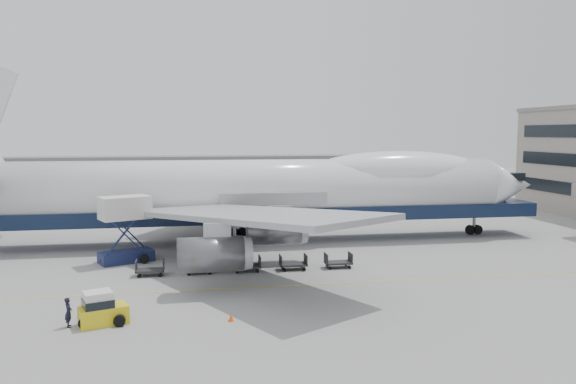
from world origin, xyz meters
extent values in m
plane|color=gray|center=(0.00, 0.00, 0.00)|extent=(260.00, 260.00, 0.00)
cube|color=gold|center=(0.00, -6.00, 0.01)|extent=(60.00, 0.15, 0.01)
cube|color=slate|center=(-10.00, 70.00, 3.50)|extent=(110.00, 8.00, 7.00)
cylinder|color=white|center=(0.00, 12.00, 5.70)|extent=(52.00, 6.40, 6.40)
cube|color=#0E1A35|center=(1.00, 12.00, 3.14)|extent=(60.00, 5.76, 1.50)
cone|color=white|center=(29.00, 12.00, 5.70)|extent=(6.00, 6.40, 6.40)
ellipsoid|color=white|center=(15.60, 12.00, 7.46)|extent=(20.67, 5.78, 4.56)
cube|color=#9EA0A3|center=(-3.00, -2.28, 5.10)|extent=(20.35, 26.74, 2.26)
cube|color=#9EA0A3|center=(-3.00, 26.28, 5.10)|extent=(20.35, 26.74, 2.26)
cylinder|color=#595B60|center=(-6.00, 31.00, 2.90)|extent=(4.80, 2.60, 2.60)
cylinder|color=#595B60|center=(0.00, 22.00, 2.90)|extent=(4.80, 2.60, 2.60)
cylinder|color=#595B60|center=(0.00, 2.00, 2.90)|extent=(4.80, 2.60, 2.60)
cylinder|color=#595B60|center=(-6.00, -7.00, 2.90)|extent=(4.80, 2.60, 2.60)
cylinder|color=slate|center=(25.00, 12.00, 1.25)|extent=(0.36, 0.36, 2.50)
cylinder|color=black|center=(25.00, 12.00, 0.55)|extent=(1.10, 0.45, 1.10)
cylinder|color=slate|center=(-3.00, 9.00, 1.25)|extent=(0.36, 0.36, 2.50)
cylinder|color=black|center=(-3.00, 9.00, 0.55)|extent=(1.10, 0.45, 1.10)
cylinder|color=slate|center=(-3.00, 15.00, 1.25)|extent=(0.36, 0.36, 2.50)
cylinder|color=black|center=(-3.00, 15.00, 0.55)|extent=(1.10, 0.45, 1.10)
cube|color=#1A2350|center=(-13.23, 4.50, 0.51)|extent=(5.19, 3.96, 1.03)
cube|color=silver|center=(-13.23, 4.50, 5.00)|extent=(4.92, 3.97, 2.06)
cube|color=#1A2350|center=(-13.23, 3.47, 2.80)|extent=(3.10, 1.47, 3.70)
cube|color=#1A2350|center=(-13.23, 5.53, 2.80)|extent=(3.10, 1.47, 3.70)
cube|color=slate|center=(-13.23, 6.00, 5.00)|extent=(2.51, 1.94, 0.15)
cylinder|color=black|center=(-14.92, 3.56, 0.42)|extent=(0.84, 0.33, 0.84)
cylinder|color=black|center=(-14.92, 5.44, 0.42)|extent=(0.84, 0.33, 0.84)
cylinder|color=black|center=(-11.55, 3.56, 0.42)|extent=(0.84, 0.33, 0.84)
cylinder|color=black|center=(-11.55, 5.44, 0.42)|extent=(0.84, 0.33, 0.84)
cube|color=yellow|center=(-12.79, -12.54, 0.56)|extent=(3.19, 2.38, 1.12)
cube|color=silver|center=(-13.08, -12.64, 1.58)|extent=(2.00, 1.88, 1.02)
cube|color=black|center=(-13.08, -12.64, 1.37)|extent=(2.13, 2.01, 0.51)
cylinder|color=black|center=(-13.81, -13.20, 0.36)|extent=(0.71, 0.31, 0.71)
cylinder|color=black|center=(-13.81, -11.88, 0.36)|extent=(0.71, 0.31, 0.71)
cylinder|color=black|center=(-11.77, -13.20, 0.36)|extent=(0.71, 0.31, 0.71)
cylinder|color=black|center=(-11.77, -11.88, 0.36)|extent=(0.71, 0.31, 0.71)
imported|color=black|center=(-14.79, -12.74, 0.91)|extent=(0.54, 0.73, 1.82)
cone|color=#F4550C|center=(-5.03, -13.42, 0.25)|extent=(0.33, 0.33, 0.51)
cube|color=#F4550C|center=(-5.03, -13.42, 0.01)|extent=(0.35, 0.35, 0.03)
cube|color=#2D2D30|center=(-10.76, -0.99, 0.45)|extent=(2.30, 1.35, 0.18)
cube|color=#2D2D30|center=(-11.86, -0.99, 0.85)|extent=(0.08, 1.35, 0.90)
cube|color=#2D2D30|center=(-9.66, -0.99, 0.85)|extent=(0.08, 1.35, 0.90)
cylinder|color=black|center=(-11.61, -1.54, 0.15)|extent=(0.30, 0.12, 0.30)
cylinder|color=black|center=(-11.61, -0.44, 0.15)|extent=(0.30, 0.12, 0.30)
cylinder|color=black|center=(-9.91, -1.54, 0.15)|extent=(0.30, 0.12, 0.30)
cylinder|color=black|center=(-9.91, -0.44, 0.15)|extent=(0.30, 0.12, 0.30)
cube|color=#2D2D30|center=(-6.76, -0.99, 0.45)|extent=(2.30, 1.35, 0.18)
cube|color=#2D2D30|center=(-7.86, -0.99, 0.85)|extent=(0.08, 1.35, 0.90)
cube|color=#2D2D30|center=(-5.66, -0.99, 0.85)|extent=(0.08, 1.35, 0.90)
cylinder|color=black|center=(-7.61, -1.54, 0.15)|extent=(0.30, 0.12, 0.30)
cylinder|color=black|center=(-7.61, -0.44, 0.15)|extent=(0.30, 0.12, 0.30)
cylinder|color=black|center=(-5.91, -1.54, 0.15)|extent=(0.30, 0.12, 0.30)
cylinder|color=black|center=(-5.91, -0.44, 0.15)|extent=(0.30, 0.12, 0.30)
cube|color=#2D2D30|center=(-2.76, -0.99, 0.45)|extent=(2.30, 1.35, 0.18)
cube|color=#2D2D30|center=(-3.86, -0.99, 0.85)|extent=(0.08, 1.35, 0.90)
cube|color=#2D2D30|center=(-1.66, -0.99, 0.85)|extent=(0.08, 1.35, 0.90)
cylinder|color=black|center=(-3.61, -1.54, 0.15)|extent=(0.30, 0.12, 0.30)
cylinder|color=black|center=(-3.61, -0.44, 0.15)|extent=(0.30, 0.12, 0.30)
cylinder|color=black|center=(-1.91, -1.54, 0.15)|extent=(0.30, 0.12, 0.30)
cylinder|color=black|center=(-1.91, -0.44, 0.15)|extent=(0.30, 0.12, 0.30)
cube|color=#2D2D30|center=(1.24, -0.99, 0.45)|extent=(2.30, 1.35, 0.18)
cube|color=#2D2D30|center=(0.14, -0.99, 0.85)|extent=(0.08, 1.35, 0.90)
cube|color=#2D2D30|center=(2.34, -0.99, 0.85)|extent=(0.08, 1.35, 0.90)
cylinder|color=black|center=(0.39, -1.54, 0.15)|extent=(0.30, 0.12, 0.30)
cylinder|color=black|center=(0.39, -0.44, 0.15)|extent=(0.30, 0.12, 0.30)
cylinder|color=black|center=(2.09, -1.54, 0.15)|extent=(0.30, 0.12, 0.30)
cylinder|color=black|center=(2.09, -0.44, 0.15)|extent=(0.30, 0.12, 0.30)
cube|color=#2D2D30|center=(5.25, -0.99, 0.45)|extent=(2.30, 1.35, 0.18)
cube|color=#2D2D30|center=(4.15, -0.99, 0.85)|extent=(0.08, 1.35, 0.90)
cube|color=#2D2D30|center=(6.35, -0.99, 0.85)|extent=(0.08, 1.35, 0.90)
cylinder|color=black|center=(4.40, -1.54, 0.15)|extent=(0.30, 0.12, 0.30)
cylinder|color=black|center=(4.40, -0.44, 0.15)|extent=(0.30, 0.12, 0.30)
cylinder|color=black|center=(6.10, -1.54, 0.15)|extent=(0.30, 0.12, 0.30)
cylinder|color=black|center=(6.10, -0.44, 0.15)|extent=(0.30, 0.12, 0.30)
camera|label=1|loc=(-7.42, -47.53, 11.71)|focal=35.00mm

